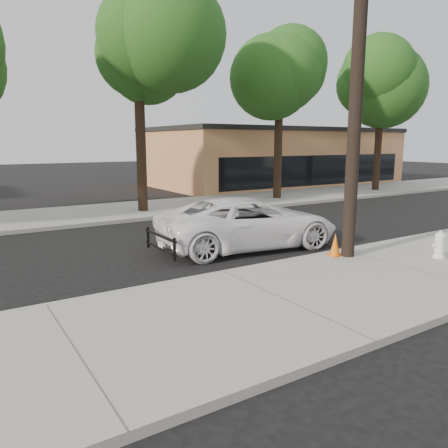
{
  "coord_description": "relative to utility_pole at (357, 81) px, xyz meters",
  "views": [
    {
      "loc": [
        -5.37,
        -10.55,
        3.18
      ],
      "look_at": [
        0.86,
        -0.78,
        1.0
      ],
      "focal_mm": 35.0,
      "sensor_mm": 36.0,
      "label": 1
    }
  ],
  "objects": [
    {
      "name": "far_sidewalk",
      "position": [
        -3.6,
        11.2,
        -4.62
      ],
      "size": [
        90.0,
        5.0,
        0.15
      ],
      "primitive_type": "cube",
      "color": "gray",
      "rests_on": "ground"
    },
    {
      "name": "ground",
      "position": [
        -3.6,
        2.7,
        -4.7
      ],
      "size": [
        120.0,
        120.0,
        0.0
      ],
      "primitive_type": "plane",
      "color": "black",
      "rests_on": "ground"
    },
    {
      "name": "tree_c",
      "position": [
        -1.38,
        10.34,
        2.21
      ],
      "size": [
        4.96,
        4.8,
        9.55
      ],
      "color": "black",
      "rests_on": "far_sidewalk"
    },
    {
      "name": "tree_e",
      "position": [
        14.61,
        10.44,
        2.0
      ],
      "size": [
        4.8,
        4.65,
        9.25
      ],
      "color": "black",
      "rests_on": "far_sidewalk"
    },
    {
      "name": "building_main",
      "position": [
        12.4,
        18.7,
        -2.7
      ],
      "size": [
        18.0,
        10.0,
        4.0
      ],
      "primitive_type": "cube",
      "color": "#C08050",
      "rests_on": "ground"
    },
    {
      "name": "traffic_cone",
      "position": [
        -0.28,
        0.2,
        -4.25
      ],
      "size": [
        0.33,
        0.33,
        0.62
      ],
      "rotation": [
        0.0,
        0.0,
        0.03
      ],
      "color": "orange",
      "rests_on": "near_sidewalk"
    },
    {
      "name": "utility_pole",
      "position": [
        0.0,
        0.0,
        0.0
      ],
      "size": [
        1.4,
        0.34,
        9.0
      ],
      "color": "black",
      "rests_on": "near_sidewalk"
    },
    {
      "name": "curb_near",
      "position": [
        -3.6,
        0.6,
        -4.62
      ],
      "size": [
        90.0,
        0.12,
        0.16
      ],
      "primitive_type": "cube",
      "color": "#9E9B93",
      "rests_on": "ground"
    },
    {
      "name": "near_sidewalk",
      "position": [
        -3.6,
        -1.6,
        -4.62
      ],
      "size": [
        90.0,
        4.4,
        0.15
      ],
      "primitive_type": "cube",
      "color": "gray",
      "rests_on": "ground"
    },
    {
      "name": "fire_hydrant",
      "position": [
        1.9,
        -1.43,
        -4.21
      ],
      "size": [
        0.37,
        0.33,
        0.69
      ],
      "rotation": [
        0.0,
        0.0,
        -0.36
      ],
      "color": "white",
      "rests_on": "near_sidewalk"
    },
    {
      "name": "police_cruiser",
      "position": [
        -1.34,
        2.74,
        -3.93
      ],
      "size": [
        5.85,
        3.29,
        1.54
      ],
      "primitive_type": "imported",
      "rotation": [
        0.0,
        0.0,
        1.43
      ],
      "color": "white",
      "rests_on": "ground"
    },
    {
      "name": "tree_d",
      "position": [
        6.6,
        10.65,
        1.67
      ],
      "size": [
        4.5,
        4.35,
        8.75
      ],
      "color": "black",
      "rests_on": "far_sidewalk"
    }
  ]
}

